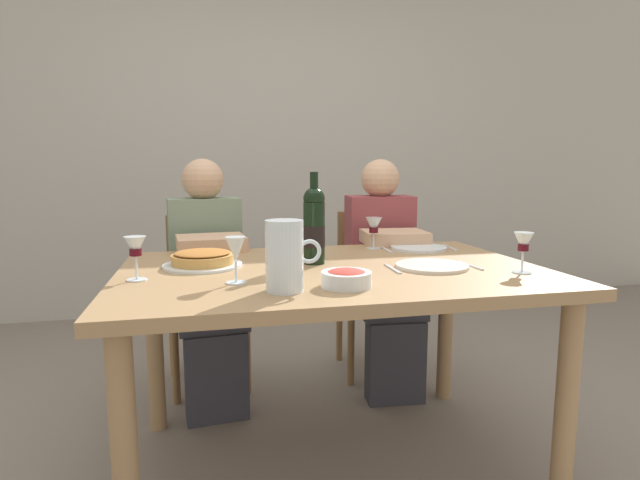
% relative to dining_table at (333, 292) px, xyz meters
% --- Properties ---
extents(ground_plane, '(8.00, 8.00, 0.00)m').
position_rel_dining_table_xyz_m(ground_plane, '(0.00, 0.00, -0.67)').
color(ground_plane, slate).
extents(back_wall, '(8.00, 0.10, 2.80)m').
position_rel_dining_table_xyz_m(back_wall, '(0.00, 2.25, 0.73)').
color(back_wall, '#B2ADA3').
rests_on(back_wall, ground).
extents(dining_table, '(1.50, 1.00, 0.76)m').
position_rel_dining_table_xyz_m(dining_table, '(0.00, 0.00, 0.00)').
color(dining_table, '#9E7A51').
rests_on(dining_table, ground).
extents(wine_bottle, '(0.08, 0.08, 0.34)m').
position_rel_dining_table_xyz_m(wine_bottle, '(-0.05, 0.09, 0.24)').
color(wine_bottle, black).
rests_on(wine_bottle, dining_table).
extents(water_pitcher, '(0.17, 0.11, 0.21)m').
position_rel_dining_table_xyz_m(water_pitcher, '(-0.22, -0.31, 0.18)').
color(water_pitcher, silver).
rests_on(water_pitcher, dining_table).
extents(baked_tart, '(0.29, 0.29, 0.06)m').
position_rel_dining_table_xyz_m(baked_tart, '(-0.46, 0.12, 0.12)').
color(baked_tart, silver).
rests_on(baked_tart, dining_table).
extents(salad_bowl, '(0.15, 0.15, 0.06)m').
position_rel_dining_table_xyz_m(salad_bowl, '(-0.03, -0.29, 0.12)').
color(salad_bowl, silver).
rests_on(salad_bowl, dining_table).
extents(wine_glass_left_diner, '(0.07, 0.07, 0.14)m').
position_rel_dining_table_xyz_m(wine_glass_left_diner, '(0.61, -0.23, 0.19)').
color(wine_glass_left_diner, silver).
rests_on(wine_glass_left_diner, dining_table).
extents(wine_glass_right_diner, '(0.06, 0.06, 0.15)m').
position_rel_dining_table_xyz_m(wine_glass_right_diner, '(-0.36, -0.17, 0.19)').
color(wine_glass_right_diner, silver).
rests_on(wine_glass_right_diner, dining_table).
extents(wine_glass_centre, '(0.07, 0.07, 0.14)m').
position_rel_dining_table_xyz_m(wine_glass_centre, '(-0.66, -0.06, 0.19)').
color(wine_glass_centre, silver).
rests_on(wine_glass_centre, dining_table).
extents(wine_glass_spare, '(0.07, 0.07, 0.14)m').
position_rel_dining_table_xyz_m(wine_glass_spare, '(0.28, 0.38, 0.19)').
color(wine_glass_spare, silver).
rests_on(wine_glass_spare, dining_table).
extents(dinner_plate_left_setting, '(0.26, 0.26, 0.01)m').
position_rel_dining_table_xyz_m(dinner_plate_left_setting, '(0.35, -0.08, 0.10)').
color(dinner_plate_left_setting, silver).
rests_on(dinner_plate_left_setting, dining_table).
extents(dinner_plate_right_setting, '(0.24, 0.24, 0.01)m').
position_rel_dining_table_xyz_m(dinner_plate_right_setting, '(0.47, 0.32, 0.10)').
color(dinner_plate_right_setting, silver).
rests_on(dinner_plate_right_setting, dining_table).
extents(fork_left_setting, '(0.02, 0.16, 0.00)m').
position_rel_dining_table_xyz_m(fork_left_setting, '(0.20, -0.08, 0.09)').
color(fork_left_setting, silver).
rests_on(fork_left_setting, dining_table).
extents(knife_left_setting, '(0.01, 0.18, 0.00)m').
position_rel_dining_table_xyz_m(knife_left_setting, '(0.50, -0.08, 0.09)').
color(knife_left_setting, silver).
rests_on(knife_left_setting, dining_table).
extents(knife_right_setting, '(0.03, 0.18, 0.00)m').
position_rel_dining_table_xyz_m(knife_right_setting, '(0.62, 0.32, 0.09)').
color(knife_right_setting, silver).
rests_on(knife_right_setting, dining_table).
extents(spoon_right_setting, '(0.02, 0.16, 0.00)m').
position_rel_dining_table_xyz_m(spoon_right_setting, '(0.32, 0.32, 0.09)').
color(spoon_right_setting, silver).
rests_on(spoon_right_setting, dining_table).
extents(chair_left, '(0.44, 0.44, 0.87)m').
position_rel_dining_table_xyz_m(chair_left, '(-0.46, 0.91, -0.17)').
color(chair_left, olive).
rests_on(chair_left, ground).
extents(diner_left, '(0.37, 0.53, 1.16)m').
position_rel_dining_table_xyz_m(diner_left, '(-0.44, 0.67, -0.05)').
color(diner_left, gray).
rests_on(diner_left, ground).
extents(chair_right, '(0.43, 0.43, 0.87)m').
position_rel_dining_table_xyz_m(chair_right, '(0.46, 0.89, -0.17)').
color(chair_right, olive).
rests_on(chair_right, ground).
extents(diner_right, '(0.36, 0.53, 1.16)m').
position_rel_dining_table_xyz_m(diner_right, '(0.44, 0.66, -0.05)').
color(diner_right, '#8E3D42').
rests_on(diner_right, ground).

